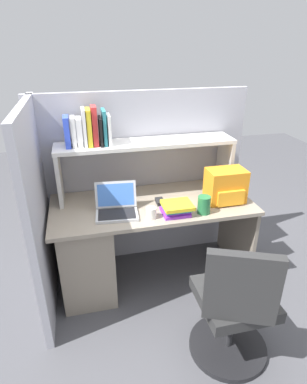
{
  "coord_description": "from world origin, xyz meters",
  "views": [
    {
      "loc": [
        -0.52,
        -2.22,
        1.92
      ],
      "look_at": [
        0.0,
        -0.05,
        0.85
      ],
      "focal_mm": 30.03,
      "sensor_mm": 36.0,
      "label": 1
    }
  ],
  "objects_px": {
    "laptop": "(116,207)",
    "computer_mouse": "(160,201)",
    "backpack": "(226,186)",
    "snack_canister": "(204,205)",
    "office_chair": "(234,311)",
    "paper_cup": "(151,213)"
  },
  "relations": [
    {
      "from": "paper_cup",
      "to": "office_chair",
      "type": "height_order",
      "value": "office_chair"
    },
    {
      "from": "laptop",
      "to": "backpack",
      "type": "height_order",
      "value": "backpack"
    },
    {
      "from": "computer_mouse",
      "to": "snack_canister",
      "type": "height_order",
      "value": "snack_canister"
    },
    {
      "from": "laptop",
      "to": "computer_mouse",
      "type": "height_order",
      "value": "laptop"
    },
    {
      "from": "backpack",
      "to": "office_chair",
      "type": "bearing_deg",
      "value": -108.68
    },
    {
      "from": "laptop",
      "to": "paper_cup",
      "type": "distance_m",
      "value": 0.27
    },
    {
      "from": "laptop",
      "to": "computer_mouse",
      "type": "relative_size",
      "value": 3.21
    },
    {
      "from": "backpack",
      "to": "office_chair",
      "type": "height_order",
      "value": "backpack"
    },
    {
      "from": "computer_mouse",
      "to": "office_chair",
      "type": "distance_m",
      "value": 0.98
    },
    {
      "from": "computer_mouse",
      "to": "laptop",
      "type": "bearing_deg",
      "value": -167.51
    },
    {
      "from": "computer_mouse",
      "to": "paper_cup",
      "type": "relative_size",
      "value": 1.26
    },
    {
      "from": "snack_canister",
      "to": "office_chair",
      "type": "relative_size",
      "value": 0.15
    },
    {
      "from": "snack_canister",
      "to": "computer_mouse",
      "type": "bearing_deg",
      "value": 141.41
    },
    {
      "from": "backpack",
      "to": "laptop",
      "type": "bearing_deg",
      "value": 179.93
    },
    {
      "from": "laptop",
      "to": "snack_canister",
      "type": "bearing_deg",
      "value": -13.14
    },
    {
      "from": "laptop",
      "to": "paper_cup",
      "type": "relative_size",
      "value": 4.04
    },
    {
      "from": "snack_canister",
      "to": "office_chair",
      "type": "bearing_deg",
      "value": -93.03
    },
    {
      "from": "backpack",
      "to": "computer_mouse",
      "type": "height_order",
      "value": "backpack"
    },
    {
      "from": "computer_mouse",
      "to": "office_chair",
      "type": "relative_size",
      "value": 0.11
    },
    {
      "from": "snack_canister",
      "to": "office_chair",
      "type": "xyz_separation_m",
      "value": [
        -0.03,
        -0.66,
        -0.4
      ]
    },
    {
      "from": "snack_canister",
      "to": "office_chair",
      "type": "distance_m",
      "value": 0.77
    },
    {
      "from": "computer_mouse",
      "to": "office_chair",
      "type": "bearing_deg",
      "value": -73.95
    }
  ]
}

